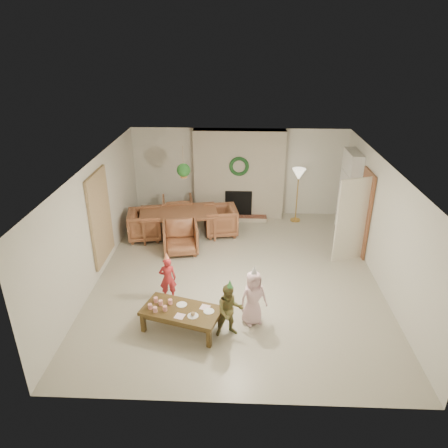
# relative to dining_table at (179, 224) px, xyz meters

# --- Properties ---
(floor) EXTENTS (7.00, 7.00, 0.00)m
(floor) POSITION_rel_dining_table_xyz_m (1.53, -1.86, -0.35)
(floor) COLOR #B7B29E
(floor) RESTS_ON ground
(ceiling) EXTENTS (7.00, 7.00, 0.00)m
(ceiling) POSITION_rel_dining_table_xyz_m (1.53, -1.86, 2.15)
(ceiling) COLOR white
(ceiling) RESTS_ON wall_back
(wall_back) EXTENTS (7.00, 0.00, 7.00)m
(wall_back) POSITION_rel_dining_table_xyz_m (1.53, 1.64, 0.90)
(wall_back) COLOR silver
(wall_back) RESTS_ON floor
(wall_front) EXTENTS (7.00, 0.00, 7.00)m
(wall_front) POSITION_rel_dining_table_xyz_m (1.53, -5.36, 0.90)
(wall_front) COLOR silver
(wall_front) RESTS_ON floor
(wall_left) EXTENTS (0.00, 7.00, 7.00)m
(wall_left) POSITION_rel_dining_table_xyz_m (-1.47, -1.86, 0.90)
(wall_left) COLOR silver
(wall_left) RESTS_ON floor
(wall_right) EXTENTS (0.00, 7.00, 7.00)m
(wall_right) POSITION_rel_dining_table_xyz_m (4.53, -1.86, 0.90)
(wall_right) COLOR silver
(wall_right) RESTS_ON floor
(fireplace_mass) EXTENTS (2.50, 0.40, 2.50)m
(fireplace_mass) POSITION_rel_dining_table_xyz_m (1.53, 1.44, 0.90)
(fireplace_mass) COLOR #5D2A18
(fireplace_mass) RESTS_ON floor
(fireplace_hearth) EXTENTS (1.60, 0.30, 0.12)m
(fireplace_hearth) POSITION_rel_dining_table_xyz_m (1.53, 1.09, -0.29)
(fireplace_hearth) COLOR maroon
(fireplace_hearth) RESTS_ON floor
(fireplace_firebox) EXTENTS (0.75, 0.12, 0.75)m
(fireplace_firebox) POSITION_rel_dining_table_xyz_m (1.53, 1.26, 0.10)
(fireplace_firebox) COLOR black
(fireplace_firebox) RESTS_ON floor
(fireplace_wreath) EXTENTS (0.54, 0.10, 0.54)m
(fireplace_wreath) POSITION_rel_dining_table_xyz_m (1.53, 1.21, 1.20)
(fireplace_wreath) COLOR #18401E
(fireplace_wreath) RESTS_ON fireplace_mass
(floor_lamp_base) EXTENTS (0.28, 0.28, 0.03)m
(floor_lamp_base) POSITION_rel_dining_table_xyz_m (3.15, 1.14, -0.33)
(floor_lamp_base) COLOR gold
(floor_lamp_base) RESTS_ON floor
(floor_lamp_post) EXTENTS (0.03, 0.03, 1.37)m
(floor_lamp_post) POSITION_rel_dining_table_xyz_m (3.15, 1.14, 0.37)
(floor_lamp_post) COLOR gold
(floor_lamp_post) RESTS_ON floor
(floor_lamp_shade) EXTENTS (0.37, 0.37, 0.31)m
(floor_lamp_shade) POSITION_rel_dining_table_xyz_m (3.15, 1.14, 1.03)
(floor_lamp_shade) COLOR beige
(floor_lamp_shade) RESTS_ON floor_lamp_post
(bookshelf_carcass) EXTENTS (0.30, 1.00, 2.20)m
(bookshelf_carcass) POSITION_rel_dining_table_xyz_m (4.37, 0.44, 0.75)
(bookshelf_carcass) COLOR white
(bookshelf_carcass) RESTS_ON floor
(bookshelf_shelf_a) EXTENTS (0.30, 0.92, 0.03)m
(bookshelf_shelf_a) POSITION_rel_dining_table_xyz_m (4.35, 0.44, 0.10)
(bookshelf_shelf_a) COLOR white
(bookshelf_shelf_a) RESTS_ON bookshelf_carcass
(bookshelf_shelf_b) EXTENTS (0.30, 0.92, 0.03)m
(bookshelf_shelf_b) POSITION_rel_dining_table_xyz_m (4.35, 0.44, 0.50)
(bookshelf_shelf_b) COLOR white
(bookshelf_shelf_b) RESTS_ON bookshelf_carcass
(bookshelf_shelf_c) EXTENTS (0.30, 0.92, 0.03)m
(bookshelf_shelf_c) POSITION_rel_dining_table_xyz_m (4.35, 0.44, 0.90)
(bookshelf_shelf_c) COLOR white
(bookshelf_shelf_c) RESTS_ON bookshelf_carcass
(bookshelf_shelf_d) EXTENTS (0.30, 0.92, 0.03)m
(bookshelf_shelf_d) POSITION_rel_dining_table_xyz_m (4.35, 0.44, 1.30)
(bookshelf_shelf_d) COLOR white
(bookshelf_shelf_d) RESTS_ON bookshelf_carcass
(books_row_lower) EXTENTS (0.20, 0.40, 0.24)m
(books_row_lower) POSITION_rel_dining_table_xyz_m (4.33, 0.29, 0.24)
(books_row_lower) COLOR #A31E2D
(books_row_lower) RESTS_ON bookshelf_shelf_a
(books_row_mid) EXTENTS (0.20, 0.44, 0.24)m
(books_row_mid) POSITION_rel_dining_table_xyz_m (4.33, 0.49, 0.64)
(books_row_mid) COLOR #284A92
(books_row_mid) RESTS_ON bookshelf_shelf_b
(books_row_upper) EXTENTS (0.20, 0.36, 0.22)m
(books_row_upper) POSITION_rel_dining_table_xyz_m (4.33, 0.34, 1.03)
(books_row_upper) COLOR gold
(books_row_upper) RESTS_ON bookshelf_shelf_c
(door_frame) EXTENTS (0.05, 0.86, 2.04)m
(door_frame) POSITION_rel_dining_table_xyz_m (4.49, -0.66, 0.67)
(door_frame) COLOR brown
(door_frame) RESTS_ON floor
(door_leaf) EXTENTS (0.77, 0.32, 2.00)m
(door_leaf) POSITION_rel_dining_table_xyz_m (4.11, -1.04, 0.65)
(door_leaf) COLOR beige
(door_leaf) RESTS_ON floor
(curtain_panel) EXTENTS (0.06, 1.20, 2.00)m
(curtain_panel) POSITION_rel_dining_table_xyz_m (-1.43, -1.66, 0.90)
(curtain_panel) COLOR tan
(curtain_panel) RESTS_ON wall_left
(dining_table) EXTENTS (2.13, 1.43, 0.69)m
(dining_table) POSITION_rel_dining_table_xyz_m (0.00, 0.00, 0.00)
(dining_table) COLOR brown
(dining_table) RESTS_ON floor
(dining_chair_near) EXTENTS (0.95, 0.97, 0.76)m
(dining_chair_near) POSITION_rel_dining_table_xyz_m (0.15, -0.85, 0.04)
(dining_chair_near) COLOR brown
(dining_chair_near) RESTS_ON floor
(dining_chair_far) EXTENTS (0.95, 0.97, 0.76)m
(dining_chair_far) POSITION_rel_dining_table_xyz_m (-0.15, 0.85, 0.04)
(dining_chair_far) COLOR brown
(dining_chair_far) RESTS_ON floor
(dining_chair_left) EXTENTS (0.97, 0.95, 0.76)m
(dining_chair_left) POSITION_rel_dining_table_xyz_m (-0.85, -0.15, 0.04)
(dining_chair_left) COLOR brown
(dining_chair_left) RESTS_ON floor
(dining_chair_right) EXTENTS (0.97, 0.95, 0.76)m
(dining_chair_right) POSITION_rel_dining_table_xyz_m (1.06, 0.19, 0.04)
(dining_chair_right) COLOR brown
(dining_chair_right) RESTS_ON floor
(hanging_plant_cord) EXTENTS (0.01, 0.01, 0.70)m
(hanging_plant_cord) POSITION_rel_dining_table_xyz_m (0.23, -0.36, 1.80)
(hanging_plant_cord) COLOR tan
(hanging_plant_cord) RESTS_ON ceiling
(hanging_plant_pot) EXTENTS (0.16, 0.16, 0.12)m
(hanging_plant_pot) POSITION_rel_dining_table_xyz_m (0.23, -0.36, 1.45)
(hanging_plant_pot) COLOR #9C6332
(hanging_plant_pot) RESTS_ON hanging_plant_cord
(hanging_plant_foliage) EXTENTS (0.32, 0.32, 0.32)m
(hanging_plant_foliage) POSITION_rel_dining_table_xyz_m (0.23, -0.36, 1.57)
(hanging_plant_foliage) COLOR #184A19
(hanging_plant_foliage) RESTS_ON hanging_plant_pot
(coffee_table_top) EXTENTS (1.52, 1.06, 0.06)m
(coffee_table_top) POSITION_rel_dining_table_xyz_m (0.57, -3.74, 0.05)
(coffee_table_top) COLOR #503B1A
(coffee_table_top) RESTS_ON floor
(coffee_table_apron) EXTENTS (1.39, 0.93, 0.08)m
(coffee_table_apron) POSITION_rel_dining_table_xyz_m (0.57, -3.74, -0.03)
(coffee_table_apron) COLOR #503B1A
(coffee_table_apron) RESTS_ON floor
(coffee_leg_fl) EXTENTS (0.09, 0.09, 0.36)m
(coffee_leg_fl) POSITION_rel_dining_table_xyz_m (-0.11, -3.83, -0.16)
(coffee_leg_fl) COLOR #503B1A
(coffee_leg_fl) RESTS_ON floor
(coffee_leg_fr) EXTENTS (0.09, 0.09, 0.36)m
(coffee_leg_fr) POSITION_rel_dining_table_xyz_m (1.09, -4.19, -0.16)
(coffee_leg_fr) COLOR #503B1A
(coffee_leg_fr) RESTS_ON floor
(coffee_leg_bl) EXTENTS (0.09, 0.09, 0.36)m
(coffee_leg_bl) POSITION_rel_dining_table_xyz_m (0.05, -3.29, -0.16)
(coffee_leg_bl) COLOR #503B1A
(coffee_leg_bl) RESTS_ON floor
(coffee_leg_br) EXTENTS (0.09, 0.09, 0.36)m
(coffee_leg_br) POSITION_rel_dining_table_xyz_m (1.25, -3.65, -0.16)
(coffee_leg_br) COLOR #503B1A
(coffee_leg_br) RESTS_ON floor
(cup_a) EXTENTS (0.09, 0.09, 0.10)m
(cup_a) POSITION_rel_dining_table_xyz_m (0.01, -3.74, 0.13)
(cup_a) COLOR white
(cup_a) RESTS_ON coffee_table_top
(cup_b) EXTENTS (0.09, 0.09, 0.10)m
(cup_b) POSITION_rel_dining_table_xyz_m (0.07, -3.54, 0.13)
(cup_b) COLOR white
(cup_b) RESTS_ON coffee_table_top
(cup_c) EXTENTS (0.09, 0.09, 0.10)m
(cup_c) POSITION_rel_dining_table_xyz_m (0.12, -3.83, 0.13)
(cup_c) COLOR white
(cup_c) RESTS_ON coffee_table_top
(cup_d) EXTENTS (0.09, 0.09, 0.10)m
(cup_d) POSITION_rel_dining_table_xyz_m (0.18, -3.62, 0.13)
(cup_d) COLOR white
(cup_d) RESTS_ON coffee_table_top
(cup_e) EXTENTS (0.09, 0.09, 0.10)m
(cup_e) POSITION_rel_dining_table_xyz_m (0.29, -3.79, 0.13)
(cup_e) COLOR white
(cup_e) RESTS_ON coffee_table_top
(cup_f) EXTENTS (0.09, 0.09, 0.10)m
(cup_f) POSITION_rel_dining_table_xyz_m (0.35, -3.58, 0.13)
(cup_f) COLOR white
(cup_f) RESTS_ON coffee_table_top
(plate_a) EXTENTS (0.24, 0.24, 0.01)m
(plate_a) POSITION_rel_dining_table_xyz_m (0.55, -3.60, 0.08)
(plate_a) COLOR white
(plate_a) RESTS_ON coffee_table_top
(plate_b) EXTENTS (0.24, 0.24, 0.01)m
(plate_b) POSITION_rel_dining_table_xyz_m (0.79, -3.92, 0.08)
(plate_b) COLOR white
(plate_b) RESTS_ON coffee_table_top
(plate_c) EXTENTS (0.24, 0.24, 0.01)m
(plate_c) POSITION_rel_dining_table_xyz_m (1.06, -3.78, 0.08)
(plate_c) COLOR white
(plate_c) RESTS_ON coffee_table_top
(food_scoop) EXTENTS (0.09, 0.09, 0.07)m
(food_scoop) POSITION_rel_dining_table_xyz_m (0.79, -3.92, 0.13)
(food_scoop) COLOR tan
(food_scoop) RESTS_ON plate_b
(napkin_left) EXTENTS (0.20, 0.20, 0.01)m
(napkin_left) POSITION_rel_dining_table_xyz_m (0.56, -3.94, 0.08)
(napkin_left) COLOR #FFBBD1
(napkin_left) RESTS_ON coffee_table_top
(napkin_right) EXTENTS (0.20, 0.20, 0.01)m
(napkin_right) POSITION_rel_dining_table_xyz_m (0.98, -3.66, 0.08)
(napkin_right) COLOR #FFBBD1
(napkin_right) RESTS_ON coffee_table_top
(child_red) EXTENTS (0.37, 0.28, 0.93)m
(child_red) POSITION_rel_dining_table_xyz_m (0.17, -2.80, 0.12)
(child_red) COLOR red
(child_red) RESTS_ON floor
(party_hat_red) EXTENTS (0.15, 0.15, 0.18)m
(party_hat_red) POSITION_rel_dining_table_xyz_m (0.17, -2.80, 0.62)
(party_hat_red) COLOR #FAC153
(party_hat_red) RESTS_ON child_red
(child_plaid) EXTENTS (0.56, 0.48, 1.01)m
(child_plaid) POSITION_rel_dining_table_xyz_m (1.42, -3.85, 0.16)
(child_plaid) COLOR brown
(child_plaid) RESTS_ON floor
(party_hat_plaid) EXTENTS (0.13, 0.13, 0.17)m
(party_hat_plaid) POSITION_rel_dining_table_xyz_m (1.42, -3.85, 0.70)
(party_hat_plaid) COLOR green
(party_hat_plaid) RESTS_ON child_plaid
(child_pink) EXTENTS (0.61, 0.52, 1.06)m
(child_pink) POSITION_rel_dining_table_xyz_m (1.84, -3.48, 0.18)
(child_pink) COLOR #F2C2CD
(child_pink) RESTS_ON floor
(party_hat_pink) EXTENTS (0.17, 0.17, 0.19)m
(party_hat_pink) POSITION_rel_dining_table_xyz_m (1.84, -3.48, 0.76)
(party_hat_pink) COLOR silver
(party_hat_pink) RESTS_ON child_pink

